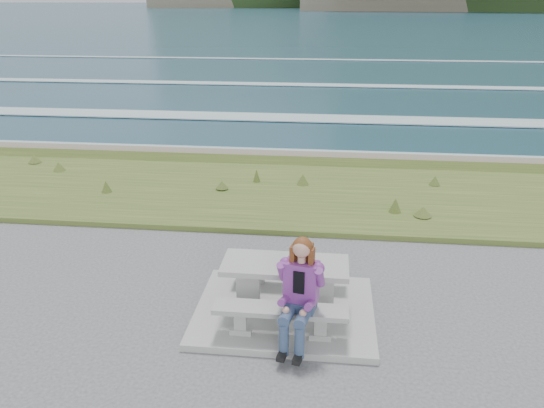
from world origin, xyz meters
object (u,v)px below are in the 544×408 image
(bench_seaward, at_px, (289,265))
(seated_woman, at_px, (298,308))
(picnic_table, at_px, (285,273))
(bench_landward, at_px, (280,314))

(bench_seaward, relative_size, seated_woman, 1.22)
(picnic_table, bearing_deg, bench_landward, -90.00)
(bench_landward, bearing_deg, bench_seaward, 90.00)
(bench_landward, distance_m, bench_seaward, 1.40)
(bench_seaward, xyz_separation_m, seated_woman, (0.24, -1.54, 0.19))
(picnic_table, height_order, seated_woman, seated_woman)
(bench_landward, height_order, bench_seaward, same)
(bench_landward, bearing_deg, seated_woman, -29.88)
(picnic_table, xyz_separation_m, bench_seaward, (0.00, 0.70, -0.23))
(picnic_table, relative_size, bench_landward, 1.00)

